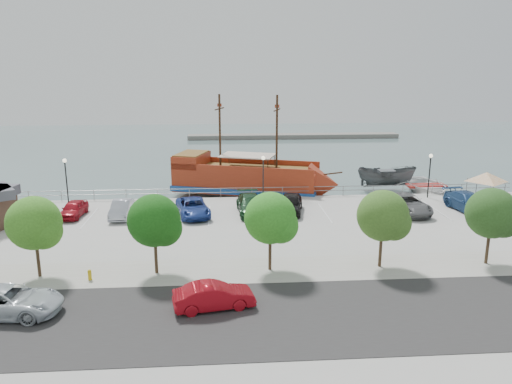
{
  "coord_description": "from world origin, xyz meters",
  "views": [
    {
      "loc": [
        -3.96,
        -38.89,
        12.38
      ],
      "look_at": [
        -1.0,
        2.0,
        2.0
      ],
      "focal_mm": 35.0,
      "sensor_mm": 36.0,
      "label": 1
    }
  ],
  "objects": [
    {
      "name": "parked_car_e",
      "position": [
        2.03,
        2.4,
        0.81
      ],
      "size": [
        2.84,
        5.05,
        1.62
      ],
      "primitive_type": "imported",
      "rotation": [
        0.0,
        0.0,
        -0.2
      ],
      "color": "black",
      "rests_on": "land_slab"
    },
    {
      "name": "seawall_railing",
      "position": [
        0.0,
        7.8,
        0.53
      ],
      "size": [
        50.0,
        0.06,
        1.0
      ],
      "color": "gray",
      "rests_on": "land_slab"
    },
    {
      "name": "patrol_boat",
      "position": [
        14.29,
        13.66,
        0.22
      ],
      "size": [
        6.64,
        3.59,
        2.43
      ],
      "primitive_type": "imported",
      "rotation": [
        0.0,
        0.0,
        1.37
      ],
      "color": "#4B4E50",
      "rests_on": "ground"
    },
    {
      "name": "parked_car_g",
      "position": [
        12.13,
        1.67,
        0.79
      ],
      "size": [
        3.17,
        5.92,
        1.58
      ],
      "primitive_type": "imported",
      "rotation": [
        0.0,
        0.0,
        0.1
      ],
      "color": "slate",
      "rests_on": "land_slab"
    },
    {
      "name": "tree_d",
      "position": [
        -0.85,
        -10.07,
        3.3
      ],
      "size": [
        3.3,
        3.2,
        5.0
      ],
      "color": "#473321",
      "rests_on": "sidewalk"
    },
    {
      "name": "parked_car_b",
      "position": [
        -12.34,
        2.1,
        0.71
      ],
      "size": [
        1.51,
        4.31,
        1.42
      ],
      "primitive_type": "imported",
      "rotation": [
        0.0,
        0.0,
        0.0
      ],
      "color": "#ACAFBD",
      "rests_on": "land_slab"
    },
    {
      "name": "tree_e",
      "position": [
        6.15,
        -10.07,
        3.3
      ],
      "size": [
        3.3,
        3.2,
        5.0
      ],
      "color": "#473321",
      "rests_on": "sidewalk"
    },
    {
      "name": "tree_b",
      "position": [
        -14.85,
        -10.07,
        3.3
      ],
      "size": [
        3.3,
        3.2,
        5.0
      ],
      "color": "#473321",
      "rests_on": "sidewalk"
    },
    {
      "name": "street",
      "position": [
        0.0,
        -16.0,
        0.01
      ],
      "size": [
        100.0,
        8.0,
        0.04
      ],
      "primitive_type": "cube",
      "color": "#2C2A2A",
      "rests_on": "land_slab"
    },
    {
      "name": "tree_f",
      "position": [
        13.15,
        -10.07,
        3.3
      ],
      "size": [
        3.3,
        3.2,
        5.0
      ],
      "color": "#473321",
      "rests_on": "sidewalk"
    },
    {
      "name": "parked_car_d",
      "position": [
        -1.44,
        2.39,
        0.79
      ],
      "size": [
        2.49,
        5.53,
        1.57
      ],
      "primitive_type": "imported",
      "rotation": [
        0.0,
        0.0,
        0.05
      ],
      "color": "#1A3F22",
      "rests_on": "land_slab"
    },
    {
      "name": "dock_mid",
      "position": [
        6.75,
        9.2,
        -0.78
      ],
      "size": [
        7.85,
        4.16,
        0.43
      ],
      "primitive_type": "cube",
      "rotation": [
        0.0,
        0.0,
        -0.28
      ],
      "color": "gray",
      "rests_on": "ground"
    },
    {
      "name": "parked_car_h",
      "position": [
        17.68,
        1.69,
        0.81
      ],
      "size": [
        3.02,
        5.82,
        1.61
      ],
      "primitive_type": "imported",
      "rotation": [
        0.0,
        0.0,
        0.14
      ],
      "color": "navy",
      "rests_on": "land_slab"
    },
    {
      "name": "lamp_post_right",
      "position": [
        16.0,
        6.5,
        2.94
      ],
      "size": [
        0.36,
        0.36,
        4.28
      ],
      "color": "black",
      "rests_on": "land_slab"
    },
    {
      "name": "street_van",
      "position": [
        -14.91,
        -14.78,
        0.76
      ],
      "size": [
        5.69,
        3.09,
        1.51
      ],
      "primitive_type": "imported",
      "rotation": [
        0.0,
        0.0,
        1.46
      ],
      "color": "silver",
      "rests_on": "street"
    },
    {
      "name": "lamp_post_left",
      "position": [
        -18.0,
        6.5,
        2.94
      ],
      "size": [
        0.36,
        0.36,
        4.28
      ],
      "color": "black",
      "rests_on": "land_slab"
    },
    {
      "name": "parked_car_a",
      "position": [
        -16.41,
        2.52,
        0.68
      ],
      "size": [
        1.86,
        4.08,
        1.36
      ],
      "primitive_type": "imported",
      "rotation": [
        0.0,
        0.0,
        -0.07
      ],
      "color": "#A1101C",
      "rests_on": "land_slab"
    },
    {
      "name": "ground",
      "position": [
        0.0,
        0.0,
        -1.0
      ],
      "size": [
        160.0,
        160.0,
        0.0
      ],
      "primitive_type": "plane",
      "color": "#4E6464"
    },
    {
      "name": "canopy_tent",
      "position": [
        20.41,
        4.19,
        2.92
      ],
      "size": [
        4.58,
        4.58,
        3.36
      ],
      "rotation": [
        0.0,
        0.0,
        -0.15
      ],
      "color": "slate",
      "rests_on": "land_slab"
    },
    {
      "name": "parked_car_c",
      "position": [
        -6.37,
        2.1,
        0.73
      ],
      "size": [
        3.46,
        5.65,
        1.46
      ],
      "primitive_type": "imported",
      "rotation": [
        0.0,
        0.0,
        0.21
      ],
      "color": "navy",
      "rests_on": "land_slab"
    },
    {
      "name": "far_shore",
      "position": [
        10.0,
        55.0,
        -0.6
      ],
      "size": [
        40.0,
        3.0,
        0.8
      ],
      "primitive_type": "cube",
      "color": "slate",
      "rests_on": "ground"
    },
    {
      "name": "dock_east",
      "position": [
        15.3,
        9.2,
        -0.79
      ],
      "size": [
        7.51,
        3.71,
        0.41
      ],
      "primitive_type": "cube",
      "rotation": [
        0.0,
        0.0,
        -0.24
      ],
      "color": "gray",
      "rests_on": "ground"
    },
    {
      "name": "speedboat",
      "position": [
        17.72,
        10.91,
        -0.22
      ],
      "size": [
        5.41,
        7.57,
        1.57
      ],
      "primitive_type": "imported",
      "rotation": [
        0.0,
        0.0,
        0.0
      ],
      "color": "white",
      "rests_on": "ground"
    },
    {
      "name": "pirate_ship",
      "position": [
        -0.12,
        11.77,
        0.85
      ],
      "size": [
        17.86,
        9.83,
        11.07
      ],
      "rotation": [
        0.0,
        0.0,
        -0.32
      ],
      "color": "#9D2F17",
      "rests_on": "ground"
    },
    {
      "name": "street_sedan",
      "position": [
        -4.43,
        -14.85,
        0.7
      ],
      "size": [
        4.45,
        2.24,
        1.4
      ],
      "primitive_type": "imported",
      "rotation": [
        0.0,
        0.0,
        1.76
      ],
      "color": "#A40D17",
      "rests_on": "street"
    },
    {
      "name": "dock_west",
      "position": [
        -13.65,
        9.2,
        -0.79
      ],
      "size": [
        7.29,
        2.19,
        0.41
      ],
      "primitive_type": "cube",
      "rotation": [
        0.0,
        0.0,
        -0.02
      ],
      "color": "gray",
      "rests_on": "ground"
    },
    {
      "name": "lamp_post_mid",
      "position": [
        0.0,
        6.5,
        2.94
      ],
      "size": [
        0.36,
        0.36,
        4.28
      ],
      "color": "black",
      "rests_on": "land_slab"
    },
    {
      "name": "tree_c",
      "position": [
        -7.85,
        -10.07,
        3.3
      ],
      "size": [
        3.3,
        3.2,
        5.0
      ],
      "color": "#473321",
      "rests_on": "sidewalk"
    },
    {
      "name": "fire_hydrant",
      "position": [
        -11.83,
        -10.8,
        0.37
      ],
      "size": [
        0.24,
        0.24,
        0.69
      ],
      "rotation": [
        0.0,
        0.0,
        0.1
      ],
      "color": "gold",
      "rests_on": "sidewalk"
    },
    {
      "name": "sidewalk",
      "position": [
        0.0,
        -10.0,
        0.01
      ],
      "size": [
        100.0,
        4.0,
        0.05
      ],
      "primitive_type": "cube",
      "color": "#9C968C",
      "rests_on": "land_slab"
    }
  ]
}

